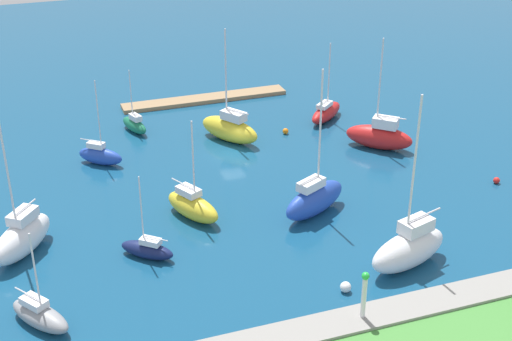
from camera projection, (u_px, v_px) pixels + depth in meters
name	position (u px, v px, depth m)	size (l,w,h in m)	color
water	(233.00, 154.00, 78.63)	(160.00, 160.00, 0.00)	navy
pier_dock	(205.00, 99.00, 93.01)	(21.51, 2.63, 0.51)	#997A56
breakwater	(369.00, 323.00, 51.36)	(69.77, 2.82, 1.47)	gray
harbor_beacon	(364.00, 291.00, 49.89)	(0.56, 0.56, 3.73)	silver
sailboat_red_lone_south	(326.00, 112.00, 86.79)	(6.27, 5.65, 9.51)	red
sailboat_yellow_off_beacon	(193.00, 206.00, 65.63)	(4.81, 6.66, 9.72)	yellow
sailboat_blue_east_end	(100.00, 155.00, 75.84)	(4.91, 4.41, 9.40)	#2347B2
sailboat_white_west_end	(409.00, 248.00, 58.35)	(8.24, 4.80, 15.08)	white
sailboat_green_along_channel	(135.00, 124.00, 83.68)	(2.87, 4.99, 7.46)	#19724C
sailboat_gray_center_basin	(40.00, 315.00, 51.90)	(4.81, 5.69, 7.90)	gray
sailboat_navy_outer_mooring	(147.00, 249.00, 59.95)	(4.67, 4.34, 7.53)	#141E4C
sailboat_red_far_north	(379.00, 136.00, 79.33)	(7.27, 7.04, 12.48)	red
sailboat_yellow_inner_mooring	(230.00, 128.00, 81.04)	(6.28, 7.90, 12.91)	yellow
sailboat_blue_lone_north	(314.00, 199.00, 66.08)	(7.79, 5.39, 13.97)	#2347B2
sailboat_white_near_pier	(22.00, 237.00, 60.14)	(6.49, 7.31, 12.60)	white
mooring_buoy_orange	(286.00, 131.00, 83.32)	(0.69, 0.69, 0.69)	orange
mooring_buoy_red	(497.00, 180.00, 72.16)	(0.66, 0.66, 0.66)	red
mooring_buoy_white	(346.00, 287.00, 55.72)	(0.88, 0.88, 0.88)	white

